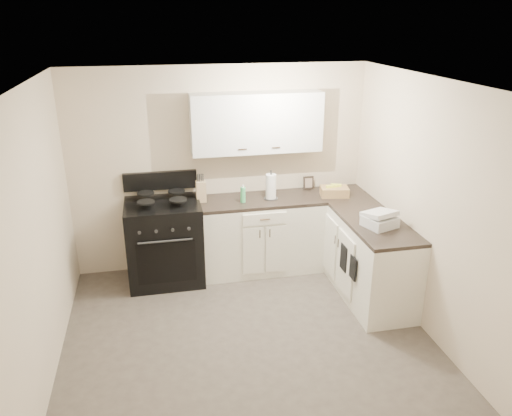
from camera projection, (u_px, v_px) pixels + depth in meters
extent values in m
plane|color=#473F38|center=(249.00, 342.00, 4.93)|extent=(3.60, 3.60, 0.00)
plane|color=white|center=(248.00, 84.00, 4.03)|extent=(3.60, 3.60, 0.00)
plane|color=beige|center=(220.00, 169.00, 6.12)|extent=(3.60, 0.00, 3.60)
plane|color=beige|center=(431.00, 211.00, 4.83)|extent=(0.00, 3.60, 3.60)
plane|color=beige|center=(36.00, 244.00, 4.13)|extent=(0.00, 3.60, 3.60)
plane|color=beige|center=(310.00, 349.00, 2.84)|extent=(3.60, 0.00, 3.60)
cube|color=white|center=(259.00, 236.00, 6.22)|extent=(1.55, 0.60, 0.90)
cube|color=white|center=(360.00, 250.00, 5.83)|extent=(0.60, 1.90, 0.90)
cube|color=black|center=(259.00, 200.00, 6.05)|extent=(1.55, 0.60, 0.04)
cube|color=black|center=(364.00, 213.00, 5.66)|extent=(0.60, 1.90, 0.04)
cube|color=silver|center=(257.00, 123.00, 5.85)|extent=(1.55, 0.30, 0.70)
cube|color=black|center=(165.00, 244.00, 5.97)|extent=(0.87, 0.74, 1.05)
cube|color=tan|center=(201.00, 191.00, 5.91)|extent=(0.12, 0.10, 0.25)
cylinder|color=white|center=(271.00, 187.00, 5.99)|extent=(0.14, 0.14, 0.31)
cylinder|color=#47B96B|center=(243.00, 195.00, 5.90)|extent=(0.08, 0.08, 0.19)
cube|color=black|center=(308.00, 183.00, 6.36)|extent=(0.13, 0.04, 0.17)
cube|color=tan|center=(334.00, 191.00, 6.12)|extent=(0.37, 0.28, 0.11)
cube|color=silver|center=(380.00, 221.00, 5.24)|extent=(0.38, 0.37, 0.11)
cube|color=black|center=(353.00, 268.00, 5.24)|extent=(0.02, 0.15, 0.26)
cube|color=black|center=(344.00, 258.00, 5.48)|extent=(0.02, 0.17, 0.29)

